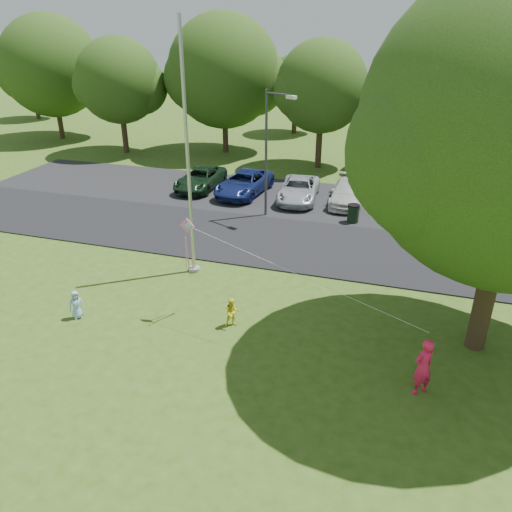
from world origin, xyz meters
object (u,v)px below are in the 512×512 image
(street_lamp, at_px, (270,144))
(child_blue, at_px, (76,305))
(trash_can, at_px, (353,214))
(kite, at_px, (195,241))
(child_yellow, at_px, (232,313))
(woman, at_px, (423,367))
(flagpole, at_px, (189,177))

(street_lamp, distance_m, child_blue, 12.92)
(trash_can, distance_m, kite, 11.89)
(child_yellow, relative_size, kite, 0.13)
(trash_can, distance_m, child_blue, 14.83)
(woman, height_order, child_yellow, woman)
(child_blue, height_order, kite, kite)
(flagpole, height_order, child_blue, flagpole)
(flagpole, distance_m, trash_can, 10.23)
(street_lamp, relative_size, woman, 3.65)
(woman, xyz_separation_m, kite, (-7.73, 1.91, 2.09))
(woman, distance_m, kite, 8.23)
(woman, relative_size, child_yellow, 1.65)
(trash_can, relative_size, child_blue, 0.94)
(trash_can, bearing_deg, flagpole, -127.21)
(woman, bearing_deg, child_yellow, -55.91)
(street_lamp, height_order, woman, street_lamp)
(street_lamp, xyz_separation_m, child_yellow, (1.70, -10.69, -3.45))
(woman, bearing_deg, street_lamp, -98.28)
(flagpole, bearing_deg, child_blue, -118.37)
(trash_can, xyz_separation_m, child_blue, (-8.30, -12.28, 0.03))
(trash_can, relative_size, kite, 0.12)
(flagpole, distance_m, woman, 11.17)
(child_yellow, bearing_deg, trash_can, 43.81)
(flagpole, relative_size, street_lamp, 1.50)
(flagpole, bearing_deg, woman, -28.92)
(child_yellow, bearing_deg, kite, 136.54)
(woman, height_order, child_blue, woman)
(flagpole, distance_m, kite, 3.82)
(child_yellow, xyz_separation_m, kite, (-1.39, 0.28, 2.45))
(trash_can, relative_size, woman, 0.56)
(kite, bearing_deg, street_lamp, 94.24)
(flagpole, distance_m, child_blue, 6.43)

